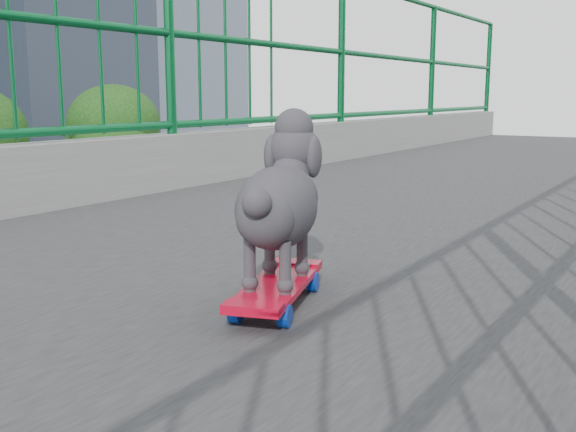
# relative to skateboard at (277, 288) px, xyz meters

# --- Properties ---
(skateboard) EXTENTS (0.27, 0.47, 0.06)m
(skateboard) POSITION_rel_skateboard_xyz_m (0.00, 0.00, 0.00)
(skateboard) COLOR red
(skateboard) RESTS_ON footbridge
(poodle) EXTENTS (0.27, 0.44, 0.38)m
(poodle) POSITION_rel_skateboard_xyz_m (-0.01, 0.02, 0.22)
(poodle) COLOR #2A282C
(poodle) RESTS_ON skateboard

